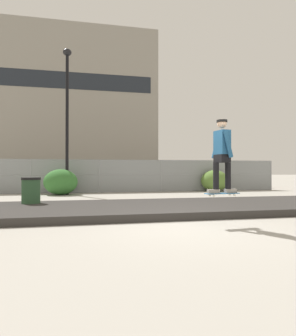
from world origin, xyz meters
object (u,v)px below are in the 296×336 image
object	(u,v)px
parked_car_mid	(133,176)
shrub_left	(61,182)
shrub_center	(215,181)
skater	(222,151)
parked_car_far	(229,176)
trash_bin	(31,193)
skateboard	(222,194)
street_lamp	(67,105)
parked_car_near	(33,177)

from	to	relation	value
parked_car_mid	shrub_left	bearing A→B (deg)	-137.43
shrub_left	shrub_center	xyz separation A→B (m)	(8.68, 0.61, -0.02)
skater	shrub_center	size ratio (longest dim) A/B	1.02
shrub_left	parked_car_far	bearing A→B (deg)	18.07
parked_car_mid	parked_car_far	bearing A→B (deg)	-2.40
trash_bin	skater	bearing A→B (deg)	-36.89
parked_car_far	shrub_left	distance (m)	11.80
skateboard	parked_car_far	world-z (taller)	parked_car_far
trash_bin	shrub_center	bearing A→B (deg)	33.67
parked_car_mid	shrub_center	xyz separation A→B (m)	(4.38, -3.34, -0.21)
street_lamp	parked_car_near	xyz separation A→B (m)	(-2.34, 3.47, -3.78)
skater	shrub_left	world-z (taller)	skater
skateboard	parked_car_near	size ratio (longest dim) A/B	0.18
parked_car_mid	shrub_left	xyz separation A→B (m)	(-4.30, -3.95, -0.19)
parked_car_mid	shrub_center	bearing A→B (deg)	-37.29
shrub_center	trash_bin	size ratio (longest dim) A/B	1.58
street_lamp	shrub_left	bearing A→B (deg)	-162.88
street_lamp	shrub_left	size ratio (longest dim) A/B	4.46
parked_car_far	trash_bin	distance (m)	14.66
skateboard	parked_car_near	xyz separation A→B (m)	(-6.49, 12.53, 0.11)
skater	parked_car_far	bearing A→B (deg)	61.83
street_lamp	parked_car_mid	xyz separation A→B (m)	(4.00, 3.86, -3.78)
parked_car_near	shrub_center	distance (m)	11.12
skater	parked_car_mid	distance (m)	12.94
skater	shrub_left	bearing A→B (deg)	116.40
skater	shrub_center	xyz separation A→B (m)	(4.23, 9.58, -1.05)
street_lamp	shrub_center	xyz separation A→B (m)	(8.38, 0.52, -3.99)
parked_car_far	shrub_center	size ratio (longest dim) A/B	2.77
skater	trash_bin	size ratio (longest dim) A/B	1.62
shrub_left	trash_bin	distance (m)	5.39
shrub_center	trash_bin	bearing A→B (deg)	-146.33
shrub_center	trash_bin	distance (m)	10.82
skater	parked_car_mid	xyz separation A→B (m)	(-0.15, 12.91, -0.85)
parked_car_mid	street_lamp	bearing A→B (deg)	-136.04
parked_car_far	trash_bin	size ratio (longest dim) A/B	4.38
skater	trash_bin	world-z (taller)	skater
skater	parked_car_far	distance (m)	14.35
parked_car_near	parked_car_far	bearing A→B (deg)	0.43
skater	shrub_left	xyz separation A→B (m)	(-4.45, 8.97, -1.03)
skater	parked_car_mid	bearing A→B (deg)	90.68
street_lamp	parked_car_mid	world-z (taller)	street_lamp
skater	street_lamp	bearing A→B (deg)	114.63
street_lamp	parked_car_far	xyz separation A→B (m)	(10.91, 3.57, -3.78)
shrub_center	skater	bearing A→B (deg)	-113.82
parked_car_mid	parked_car_far	size ratio (longest dim) A/B	1.01
parked_car_mid	parked_car_near	bearing A→B (deg)	-176.49
parked_car_near	parked_car_mid	bearing A→B (deg)	3.51
shrub_center	shrub_left	bearing A→B (deg)	-175.96
street_lamp	trash_bin	distance (m)	6.87
street_lamp	parked_car_near	bearing A→B (deg)	124.04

